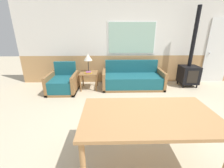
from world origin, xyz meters
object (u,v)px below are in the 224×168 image
table_lamp (88,58)px  wood_stove (189,70)px  side_table (89,75)px  armchair (63,83)px  couch (133,80)px  dining_table (149,119)px

table_lamp → wood_stove: 3.14m
side_table → wood_stove: size_ratio=0.22×
armchair → wood_stove: bearing=1.5°
couch → side_table: size_ratio=3.56×
couch → side_table: bearing=-177.0°
table_lamp → dining_table: 3.02m
table_lamp → dining_table: bearing=-68.9°
armchair → dining_table: size_ratio=0.53×
side_table → armchair: bearing=-165.7°
side_table → dining_table: dining_table is taller
couch → table_lamp: table_lamp is taller
dining_table → wood_stove: wood_stove is taller
side_table → dining_table: (1.07, -2.72, 0.24)m
side_table → dining_table: 2.93m
table_lamp → dining_table: (1.08, -2.81, -0.26)m
couch → dining_table: (-0.26, -2.79, 0.42)m
side_table → wood_stove: (3.11, 0.17, 0.09)m
armchair → table_lamp: bearing=17.0°
table_lamp → wood_stove: wood_stove is taller
couch → dining_table: size_ratio=1.11×
wood_stove → couch: bearing=-176.6°
wood_stove → dining_table: bearing=-125.1°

